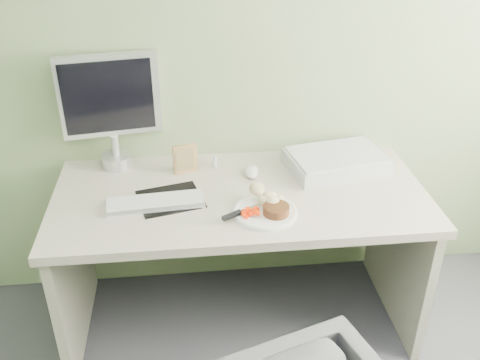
{
  "coord_description": "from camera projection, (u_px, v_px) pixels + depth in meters",
  "views": [
    {
      "loc": [
        -0.21,
        -0.33,
        1.92
      ],
      "look_at": [
        -0.01,
        1.5,
        0.86
      ],
      "focal_mm": 40.0,
      "sensor_mm": 36.0,
      "label": 1
    }
  ],
  "objects": [
    {
      "name": "wall_back",
      "position": [
        231.0,
        25.0,
        2.31
      ],
      "size": [
        3.5,
        0.0,
        3.5
      ],
      "primitive_type": "plane",
      "rotation": [
        1.57,
        0.0,
        0.0
      ],
      "color": "gray",
      "rests_on": "floor"
    },
    {
      "name": "desk",
      "position": [
        240.0,
        227.0,
        2.38
      ],
      "size": [
        1.6,
        0.75,
        0.73
      ],
      "color": "beige",
      "rests_on": "floor"
    },
    {
      "name": "plate",
      "position": [
        265.0,
        212.0,
        2.14
      ],
      "size": [
        0.26,
        0.26,
        0.01
      ],
      "primitive_type": "cylinder",
      "color": "white",
      "rests_on": "desk"
    },
    {
      "name": "steak",
      "position": [
        276.0,
        210.0,
        2.12
      ],
      "size": [
        0.14,
        0.14,
        0.03
      ],
      "primitive_type": "cylinder",
      "rotation": [
        0.0,
        0.0,
        0.38
      ],
      "color": "black",
      "rests_on": "plate"
    },
    {
      "name": "potato_pile",
      "position": [
        270.0,
        196.0,
        2.18
      ],
      "size": [
        0.13,
        0.11,
        0.07
      ],
      "primitive_type": "ellipsoid",
      "rotation": [
        0.0,
        0.0,
        -0.19
      ],
      "color": "#A28A4F",
      "rests_on": "plate"
    },
    {
      "name": "carrot_heap",
      "position": [
        250.0,
        210.0,
        2.11
      ],
      "size": [
        0.06,
        0.05,
        0.04
      ],
      "primitive_type": "cube",
      "rotation": [
        0.0,
        0.0,
        0.01
      ],
      "color": "#FF2F05",
      "rests_on": "plate"
    },
    {
      "name": "steak_knife",
      "position": [
        239.0,
        213.0,
        2.11
      ],
      "size": [
        0.2,
        0.13,
        0.02
      ],
      "rotation": [
        0.0,
        0.0,
        0.52
      ],
      "color": "silver",
      "rests_on": "plate"
    },
    {
      "name": "mousepad",
      "position": [
        170.0,
        199.0,
        2.24
      ],
      "size": [
        0.31,
        0.28,
        0.0
      ],
      "primitive_type": "cube",
      "rotation": [
        0.0,
        0.0,
        0.24
      ],
      "color": "black",
      "rests_on": "desk"
    },
    {
      "name": "keyboard",
      "position": [
        155.0,
        202.0,
        2.2
      ],
      "size": [
        0.4,
        0.15,
        0.02
      ],
      "primitive_type": "cube",
      "rotation": [
        0.0,
        0.0,
        0.08
      ],
      "color": "white",
      "rests_on": "desk"
    },
    {
      "name": "computer_mouse",
      "position": [
        252.0,
        172.0,
        2.41
      ],
      "size": [
        0.07,
        0.12,
        0.04
      ],
      "primitive_type": "ellipsoid",
      "rotation": [
        0.0,
        0.0,
        -0.11
      ],
      "color": "white",
      "rests_on": "desk"
    },
    {
      "name": "photo_frame",
      "position": [
        185.0,
        159.0,
        2.41
      ],
      "size": [
        0.11,
        0.04,
        0.14
      ],
      "primitive_type": "cube",
      "rotation": [
        0.0,
        0.0,
        0.29
      ],
      "color": "#9C7648",
      "rests_on": "desk"
    },
    {
      "name": "eyedrop_bottle",
      "position": [
        215.0,
        161.0,
        2.48
      ],
      "size": [
        0.02,
        0.02,
        0.06
      ],
      "color": "white",
      "rests_on": "desk"
    },
    {
      "name": "scanner",
      "position": [
        336.0,
        162.0,
        2.46
      ],
      "size": [
        0.48,
        0.36,
        0.07
      ],
      "primitive_type": "cube",
      "rotation": [
        0.0,
        0.0,
        0.18
      ],
      "color": "silver",
      "rests_on": "desk"
    },
    {
      "name": "monitor",
      "position": [
        111.0,
        105.0,
        2.37
      ],
      "size": [
        0.44,
        0.15,
        0.53
      ],
      "rotation": [
        0.0,
        0.0,
        0.16
      ],
      "color": "silver",
      "rests_on": "desk"
    }
  ]
}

